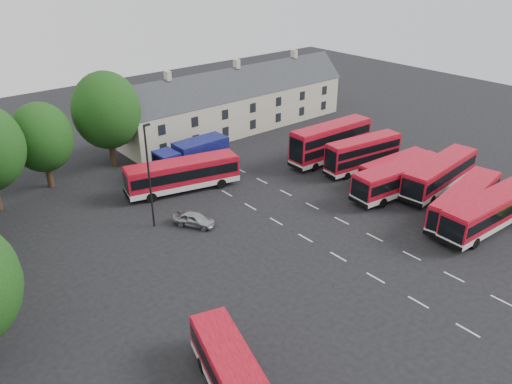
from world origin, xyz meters
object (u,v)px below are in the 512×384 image
at_px(silver_car, 194,219).
at_px(bus_row_a, 489,210).
at_px(bus_west, 238,383).
at_px(box_truck, 193,156).
at_px(lamppost, 149,174).
at_px(bus_dd_south, 363,152).

bearing_deg(silver_car, bus_row_a, -72.76).
distance_m(bus_west, box_truck, 33.79).
height_order(bus_west, lamppost, lamppost).
bearing_deg(bus_dd_south, lamppost, 178.59).
bearing_deg(box_truck, bus_dd_south, -38.02).
xyz_separation_m(bus_dd_south, bus_west, (-32.25, -17.33, -0.50)).
xyz_separation_m(bus_row_a, bus_dd_south, (1.87, 16.43, 0.26)).
bearing_deg(bus_row_a, bus_west, -175.51).
height_order(silver_car, lamppost, lamppost).
xyz_separation_m(bus_row_a, lamppost, (-23.71, 20.65, 3.38)).
bearing_deg(lamppost, bus_west, -107.19).
relative_size(silver_car, lamppost, 0.40).
bearing_deg(bus_row_a, lamppost, 141.73).
xyz_separation_m(bus_west, silver_car, (9.69, 19.19, -1.12)).
distance_m(bus_row_a, bus_west, 30.39).
distance_m(bus_dd_south, box_truck, 19.93).
relative_size(bus_dd_south, silver_car, 2.49).
bearing_deg(silver_car, box_truck, 25.44).
distance_m(bus_west, lamppost, 22.85).
height_order(bus_dd_south, bus_west, bus_dd_south).
distance_m(bus_dd_south, lamppost, 26.11).
bearing_deg(box_truck, silver_car, -123.66).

